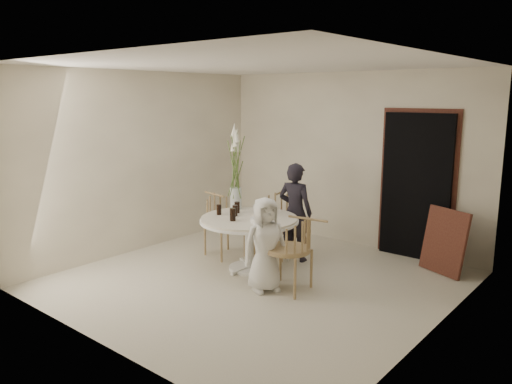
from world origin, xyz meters
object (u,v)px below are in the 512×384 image
Objects in this scene: chair_right at (298,243)px; chair_left at (219,215)px; boy at (265,245)px; girl at (295,212)px; chair_far at (278,214)px; flower_vase at (236,169)px; table at (249,226)px; birthday_cake at (264,210)px.

chair_left is (-1.74, 0.48, -0.02)m from chair_right.
girl is at bearing 47.34° from boy.
chair_far is 0.76× the size of flower_vase.
table is 0.30m from birthday_cake.
chair_far is at bearing 107.91° from birthday_cake.
table is 0.94× the size of girl.
table is 0.77m from girl.
girl is 1.25m from boy.
chair_far reaches higher than table.
table is 1.42× the size of chair_far.
girl reaches higher than chair_far.
flower_vase is (-0.48, 0.27, 0.70)m from table.
chair_left is at bearing 92.98° from boy.
chair_right is (0.96, -0.24, -0.00)m from table.
table is 1.46× the size of chair_left.
table is at bearing -94.66° from chair_far.
table is 1.40× the size of chair_right.
flower_vase is (-0.72, -0.46, 0.61)m from girl.
table is at bearing 64.42° from girl.
birthday_cake is 0.75m from flower_vase.
flower_vase reaches higher than birthday_cake.
chair_left is at bearing 18.24° from girl.
chair_far is 0.63m from birthday_cake.
birthday_cake is at bearing -85.70° from chair_far.
flower_vase is (-0.54, 0.03, 0.51)m from birthday_cake.
birthday_cake reaches higher than table.
birthday_cake is (-0.58, 0.68, 0.22)m from boy.
chair_left is at bearing -152.42° from chair_far.
flower_vase reaches higher than chair_left.
table is at bearing 83.57° from boy.
table is 0.82m from chair_far.
girl is at bearing -151.08° from chair_right.
boy is at bearing -49.74° from birthday_cake.
chair_right reaches higher than birthday_cake.
chair_right is 0.67× the size of girl.
flower_vase reaches higher than table.
chair_left is at bearing 163.26° from table.
flower_vase is at bearing -117.30° from chair_right.
chair_far is at bearing -141.79° from chair_right.
birthday_cake is at bearing -78.98° from chair_left.
boy is (0.63, -0.44, -0.04)m from table.
girl is (0.24, 0.73, 0.09)m from table.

